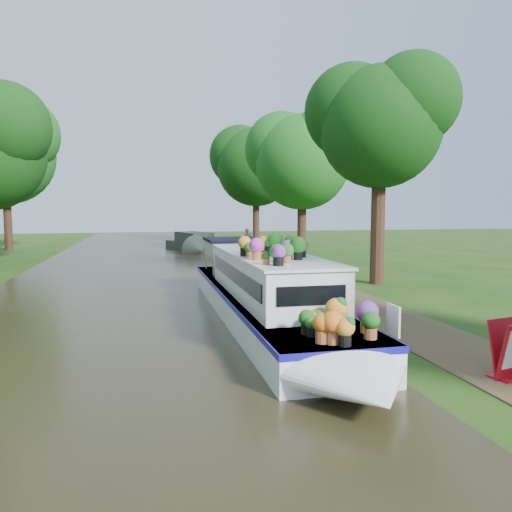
# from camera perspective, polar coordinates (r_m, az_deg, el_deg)

# --- Properties ---
(ground) EXTENTS (100.00, 100.00, 0.00)m
(ground) POSITION_cam_1_polar(r_m,az_deg,el_deg) (16.64, 6.39, -5.11)
(ground) COLOR #203F0F
(ground) RESTS_ON ground
(canal_water) EXTENTS (10.00, 100.00, 0.02)m
(canal_water) POSITION_cam_1_polar(r_m,az_deg,el_deg) (15.75, -14.82, -5.82)
(canal_water) COLOR black
(canal_water) RESTS_ON ground
(towpath) EXTENTS (2.20, 100.00, 0.03)m
(towpath) POSITION_cam_1_polar(r_m,az_deg,el_deg) (17.06, 10.22, -4.85)
(towpath) COLOR #473821
(towpath) RESTS_ON ground
(plant_boat) EXTENTS (2.29, 13.52, 2.30)m
(plant_boat) POSITION_cam_1_polar(r_m,az_deg,el_deg) (13.04, 1.35, -4.20)
(plant_boat) COLOR white
(plant_boat) RESTS_ON canal_water
(tree_near_overhang) EXTENTS (5.52, 5.28, 8.99)m
(tree_near_overhang) POSITION_cam_1_polar(r_m,az_deg,el_deg) (20.96, 13.90, 15.08)
(tree_near_overhang) COLOR #311B10
(tree_near_overhang) RESTS_ON ground
(tree_near_mid) EXTENTS (6.90, 6.60, 9.40)m
(tree_near_mid) POSITION_cam_1_polar(r_m,az_deg,el_deg) (32.26, 5.24, 11.48)
(tree_near_mid) COLOR #311B10
(tree_near_mid) RESTS_ON ground
(tree_near_far) EXTENTS (7.59, 7.26, 10.30)m
(tree_near_far) POSITION_cam_1_polar(r_m,az_deg,el_deg) (42.76, -0.04, 10.83)
(tree_near_far) COLOR #311B10
(tree_near_far) RESTS_ON ground
(tree_far_d) EXTENTS (8.05, 7.70, 10.85)m
(tree_far_d) POSITION_cam_1_polar(r_m,az_deg,el_deg) (40.93, -26.81, 10.99)
(tree_far_d) COLOR #311B10
(tree_far_d) RESTS_ON ground
(second_boat) EXTENTS (3.69, 7.31, 1.34)m
(second_boat) POSITION_cam_1_polar(r_m,az_deg,el_deg) (35.76, -7.14, 1.41)
(second_boat) COLOR black
(second_boat) RESTS_ON canal_water
(sandwich_board) EXTENTS (0.69, 0.65, 1.03)m
(sandwich_board) POSITION_cam_1_polar(r_m,az_deg,el_deg) (10.06, 27.01, -9.79)
(sandwich_board) COLOR #9D0B15
(sandwich_board) RESTS_ON towpath
(pedestrian_pink) EXTENTS (0.60, 0.42, 1.58)m
(pedestrian_pink) POSITION_cam_1_polar(r_m,az_deg,el_deg) (35.85, -1.00, 1.90)
(pedestrian_pink) COLOR #C55164
(pedestrian_pink) RESTS_ON towpath
(verge_plant) EXTENTS (0.35, 0.31, 0.37)m
(verge_plant) POSITION_cam_1_polar(r_m,az_deg,el_deg) (19.18, 3.87, -3.13)
(verge_plant) COLOR #216D20
(verge_plant) RESTS_ON ground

